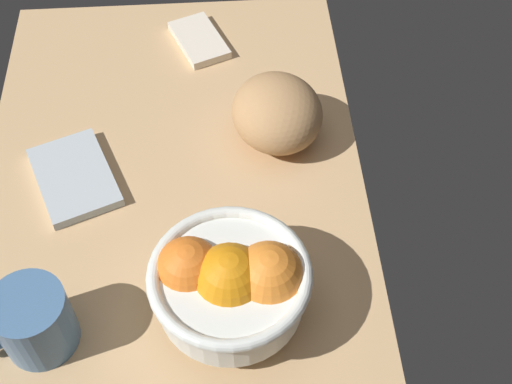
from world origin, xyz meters
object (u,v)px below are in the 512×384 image
object	(u,v)px
fruit_bowl	(231,282)
napkin_spare	(74,177)
mug	(32,322)
napkin_folded	(199,40)
bread_loaf	(277,113)

from	to	relation	value
fruit_bowl	napkin_spare	world-z (taller)	fruit_bowl
napkin_spare	mug	bearing A→B (deg)	-4.50
fruit_bowl	mug	distance (cm)	23.46
napkin_folded	napkin_spare	xyz separation A→B (cm)	(28.18, -18.13, 0.03)
bread_loaf	napkin_spare	size ratio (longest dim) A/B	0.96
mug	fruit_bowl	bearing A→B (deg)	96.53
fruit_bowl	bread_loaf	world-z (taller)	fruit_bowl
bread_loaf	napkin_folded	xyz separation A→B (cm)	(-21.60, -11.09, -4.16)
bread_loaf	mug	distance (cm)	43.91
fruit_bowl	bread_loaf	distance (cm)	29.42
fruit_bowl	napkin_folded	distance (cm)	50.31
napkin_folded	mug	size ratio (longest dim) A/B	0.90
napkin_folded	napkin_spare	world-z (taller)	same
napkin_spare	fruit_bowl	bearing A→B (deg)	44.46
bread_loaf	mug	bearing A→B (deg)	-45.17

